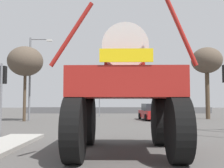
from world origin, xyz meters
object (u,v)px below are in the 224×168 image
Objects in this scene: streetlight_far_left at (32,74)px; bare_tree_right at (207,61)px; oversize_sprayer at (125,91)px; traffic_signal_far_left at (100,95)px; sedan_ahead at (152,112)px; bare_tree_left at (25,62)px; traffic_signal_near_left at (3,84)px.

bare_tree_right is (16.73, 2.23, 1.44)m from streetlight_far_left.
oversize_sprayer is at bearing -116.50° from bare_tree_right.
traffic_signal_far_left is at bearing 49.69° from streetlight_far_left.
bare_tree_right is at bearing -25.65° from oversize_sprayer.
traffic_signal_far_left is at bearing 156.94° from bare_tree_right.
oversize_sprayer is at bearing -63.20° from streetlight_far_left.
sedan_ahead is 12.30m from bare_tree_left.
traffic_signal_far_left reaches higher than sedan_ahead.
bare_tree_left is at bearing 30.01° from oversize_sprayer.
bare_tree_right is at bearing -81.69° from sedan_ahead.
bare_tree_right is (14.51, 14.03, 3.15)m from traffic_signal_near_left.
traffic_signal_near_left is at bearing 139.04° from sedan_ahead.
bare_tree_right is (5.71, 1.46, 4.98)m from sedan_ahead.
traffic_signal_near_left reaches higher than sedan_ahead.
streetlight_far_left is (-5.83, -6.87, 1.83)m from traffic_signal_far_left.
oversize_sprayer is 1.48× the size of traffic_signal_near_left.
sedan_ahead is 11.60m from streetlight_far_left.
bare_tree_left is (-2.52, 10.85, 2.68)m from traffic_signal_near_left.
sedan_ahead is at bearing 55.02° from traffic_signal_near_left.
traffic_signal_near_left is 12.12m from streetlight_far_left.
traffic_signal_near_left is (-8.80, -12.57, 1.82)m from sedan_ahead.
bare_tree_right reaches higher than traffic_signal_far_left.
traffic_signal_far_left is 0.44× the size of streetlight_far_left.
bare_tree_left reaches higher than traffic_signal_far_left.
oversize_sprayer is at bearing 163.08° from sedan_ahead.
traffic_signal_near_left is 11.46m from bare_tree_left.
streetlight_far_left is at bearing 27.65° from oversize_sprayer.
sedan_ahead is (3.16, 16.34, -1.31)m from oversize_sprayer.
traffic_signal_far_left is 0.51× the size of bare_tree_left.
oversize_sprayer is at bearing -84.84° from traffic_signal_far_left.
sedan_ahead is at bearing -10.08° from oversize_sprayer.
bare_tree_left is 17.33m from bare_tree_right.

